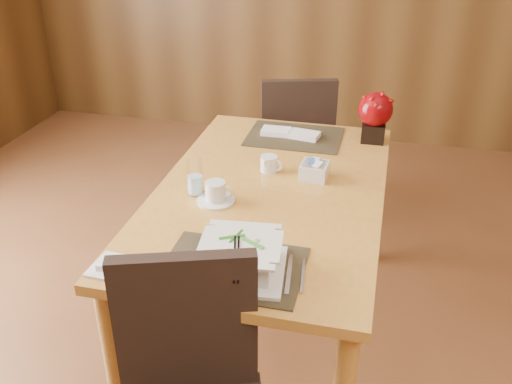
% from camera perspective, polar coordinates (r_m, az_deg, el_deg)
% --- Properties ---
extents(dining_table, '(0.90, 1.50, 0.75)m').
position_cam_1_polar(dining_table, '(2.34, 1.37, -1.82)').
color(dining_table, '#C48936').
rests_on(dining_table, ground).
extents(placemat_near, '(0.45, 0.33, 0.01)m').
position_cam_1_polar(placemat_near, '(1.84, -2.33, -7.55)').
color(placemat_near, black).
rests_on(placemat_near, dining_table).
extents(placemat_far, '(0.45, 0.33, 0.01)m').
position_cam_1_polar(placemat_far, '(2.78, 3.86, 5.55)').
color(placemat_far, black).
rests_on(placemat_far, dining_table).
extents(soup_setting, '(0.30, 0.30, 0.11)m').
position_cam_1_polar(soup_setting, '(1.79, -1.53, -6.62)').
color(soup_setting, silver).
rests_on(soup_setting, dining_table).
extents(coffee_cup, '(0.15, 0.15, 0.08)m').
position_cam_1_polar(coffee_cup, '(2.19, -4.07, -0.14)').
color(coffee_cup, silver).
rests_on(coffee_cup, dining_table).
extents(water_glass, '(0.08, 0.08, 0.15)m').
position_cam_1_polar(water_glass, '(2.24, -6.13, 1.48)').
color(water_glass, white).
rests_on(water_glass, dining_table).
extents(creamer_jug, '(0.12, 0.12, 0.07)m').
position_cam_1_polar(creamer_jug, '(2.43, 1.30, 2.85)').
color(creamer_jug, silver).
rests_on(creamer_jug, dining_table).
extents(sugar_caddy, '(0.12, 0.12, 0.07)m').
position_cam_1_polar(sugar_caddy, '(2.38, 5.85, 2.14)').
color(sugar_caddy, silver).
rests_on(sugar_caddy, dining_table).
extents(berry_decor, '(0.16, 0.16, 0.24)m').
position_cam_1_polar(berry_decor, '(2.74, 11.83, 7.64)').
color(berry_decor, black).
rests_on(berry_decor, dining_table).
extents(napkins_far, '(0.29, 0.13, 0.03)m').
position_cam_1_polar(napkins_far, '(2.77, 3.64, 5.87)').
color(napkins_far, white).
rests_on(napkins_far, dining_table).
extents(bread_plate, '(0.15, 0.15, 0.01)m').
position_cam_1_polar(bread_plate, '(1.89, -14.05, -7.31)').
color(bread_plate, silver).
rests_on(bread_plate, dining_table).
extents(far_chair, '(0.53, 0.53, 0.92)m').
position_cam_1_polar(far_chair, '(3.32, 3.95, 5.06)').
color(far_chair, black).
rests_on(far_chair, ground).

